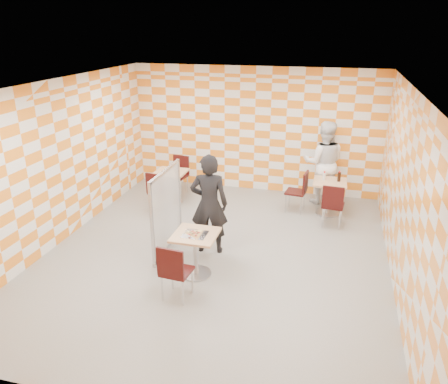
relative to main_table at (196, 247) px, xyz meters
name	(u,v)px	position (x,y,z in m)	size (l,w,h in m)	color
room_shell	(223,167)	(0.14, 1.26, 0.99)	(7.00, 7.00, 7.00)	gray
main_table	(196,247)	(0.00, 0.00, 0.00)	(0.70, 0.70, 0.75)	#DDAA77
second_table	(329,192)	(2.01, 3.10, 0.00)	(0.70, 0.70, 0.75)	#DDAA77
empty_table	(171,181)	(-1.54, 2.86, 0.00)	(0.70, 0.70, 0.75)	#DDAA77
chair_main_front	(174,269)	(-0.08, -0.78, 0.04)	(0.46, 0.47, 0.92)	black
chair_second_front	(333,203)	(2.11, 2.41, 0.04)	(0.46, 0.47, 0.92)	black
chair_second_side	(300,189)	(1.39, 3.06, 0.04)	(0.48, 0.47, 0.92)	black
chair_empty_near	(158,189)	(-1.60, 2.24, 0.04)	(0.47, 0.47, 0.92)	black
chair_empty_far	(179,172)	(-1.56, 3.49, 0.04)	(0.48, 0.49, 0.92)	black
partition	(167,210)	(-0.77, 0.70, 0.28)	(0.08, 1.38, 1.55)	white
man_dark	(209,204)	(-0.02, 0.85, 0.41)	(0.67, 0.44, 1.84)	black
man_white	(324,163)	(1.83, 3.77, 0.45)	(0.93, 0.72, 1.91)	white
pizza_on_foil	(195,233)	(0.00, -0.02, 0.26)	(0.40, 0.40, 0.04)	silver
sport_bottle	(324,176)	(1.88, 3.17, 0.33)	(0.06, 0.06, 0.20)	white
soda_bottle	(339,177)	(2.19, 3.16, 0.34)	(0.07, 0.07, 0.23)	black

